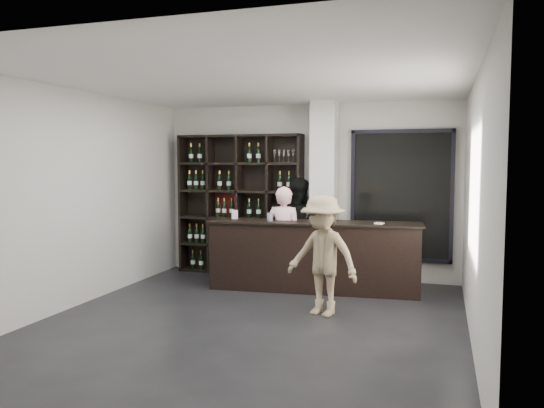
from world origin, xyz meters
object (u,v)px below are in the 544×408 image
(taster_black, at_px, (296,229))
(customer, at_px, (323,255))
(tasting_counter, at_px, (314,256))
(wine_shelf, at_px, (240,205))
(taster_pink, at_px, (284,237))

(taster_black, height_order, customer, taster_black)
(tasting_counter, xyz_separation_m, customer, (0.40, -1.21, 0.24))
(customer, bearing_deg, wine_shelf, 151.41)
(wine_shelf, relative_size, customer, 1.57)
(tasting_counter, relative_size, taster_black, 1.89)
(tasting_counter, bearing_deg, taster_pink, 163.40)
(customer, bearing_deg, taster_pink, 142.73)
(tasting_counter, relative_size, customer, 2.09)
(taster_pink, bearing_deg, wine_shelf, -36.89)
(taster_pink, bearing_deg, customer, 123.21)
(taster_black, xyz_separation_m, customer, (0.85, -1.86, -0.08))
(customer, bearing_deg, tasting_counter, 126.52)
(taster_pink, height_order, customer, taster_pink)
(wine_shelf, xyz_separation_m, tasting_counter, (1.50, -0.82, -0.67))
(taster_black, bearing_deg, taster_pink, 76.79)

